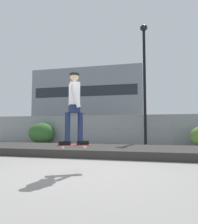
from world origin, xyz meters
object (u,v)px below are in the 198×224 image
Objects in this scene: skater at (74,103)px; parked_car_mid at (134,130)px; skateboard at (74,145)px; shrub_left at (42,133)px; street_lamp at (144,70)px; parked_car_near at (63,130)px.

skater reaches higher than parked_car_mid.
shrub_left is (-5.22, 7.98, 0.05)m from skateboard.
parked_car_mid is (-0.91, 3.93, -3.59)m from street_lamp.
skater is at bearing -93.32° from parked_car_mid.
parked_car_mid is at bearing 102.97° from street_lamp.
street_lamp reaches higher than parked_car_mid.
parked_car_near is 3.54m from shrub_left.
skater is 11.55m from parked_car_mid.
street_lamp is 5.40m from parked_car_mid.
street_lamp reaches higher than skateboard.
street_lamp reaches higher than shrub_left.
street_lamp is at bearing -77.03° from parked_car_mid.
street_lamp is (1.57, 7.57, 3.80)m from skateboard.
skater reaches higher than parked_car_near.
skater reaches higher than skateboard.
shrub_left is at bearing -149.12° from parked_car_mid.
skateboard is at bearing -93.32° from parked_car_mid.
skater is at bearing -101.73° from street_lamp.
skater is (-0.00, -0.00, 1.01)m from skateboard.
parked_car_near is at bearing 114.19° from skateboard.
parked_car_near is 5.84m from parked_car_mid.
skater is at bearing -56.83° from shrub_left.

